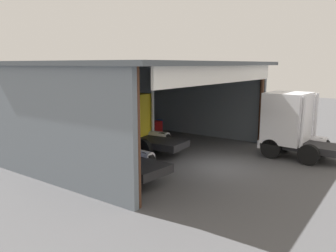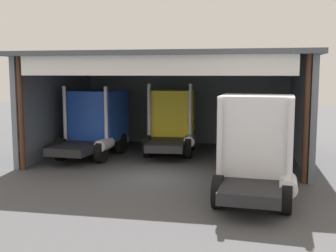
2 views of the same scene
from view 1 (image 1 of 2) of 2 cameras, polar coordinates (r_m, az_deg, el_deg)
The scene contains 7 objects.
ground_plane at distance 16.94m, azimuth 8.59°, elevation -6.87°, with size 80.00×80.00×0.00m, color #4C4C4F.
workshop_shed at distance 19.14m, azimuth -5.21°, elevation 5.98°, with size 13.01×9.52×5.15m.
truck_blue_yard_outside at distance 15.64m, azimuth -10.89°, elevation -1.67°, with size 2.76×5.27×3.61m.
truck_yellow_center_left_bay at distance 19.43m, azimuth -6.65°, elevation 0.72°, with size 2.80×5.30×3.71m.
truck_white_center_bay at distance 19.47m, azimuth 20.20°, elevation 0.38°, with size 2.66×4.29×3.50m.
oil_drum at distance 24.94m, azimuth -1.54°, elevation -0.04°, with size 0.58×0.58×0.93m, color #194CB2.
tool_cart at distance 23.96m, azimuth -2.13°, elevation -0.39°, with size 0.90×0.60×1.00m, color red.
Camera 1 is at (-14.48, -7.21, 5.02)m, focal length 35.93 mm.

